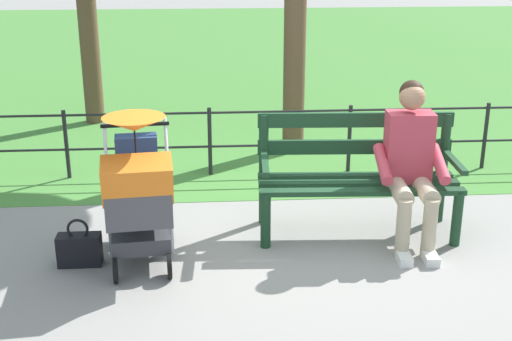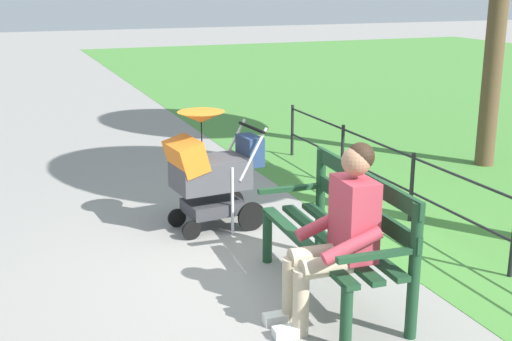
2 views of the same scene
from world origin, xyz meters
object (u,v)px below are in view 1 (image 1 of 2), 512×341
Objects in this scene: park_bench at (357,170)px; handbag at (80,249)px; person_on_bench at (411,160)px; stroller at (138,189)px.

park_bench reaches higher than handbag.
handbag is (2.17, 0.48, -0.40)m from park_bench.
person_on_bench reaches higher than park_bench.
handbag is at bearing 5.80° from person_on_bench.
park_bench is 1.41× the size of stroller.
handbag is at bearing 12.50° from park_bench.
person_on_bench is at bearing 148.93° from park_bench.
stroller is at bearing 179.92° from handbag.
person_on_bench is at bearing -172.91° from stroller.
handbag is at bearing -0.08° from stroller.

